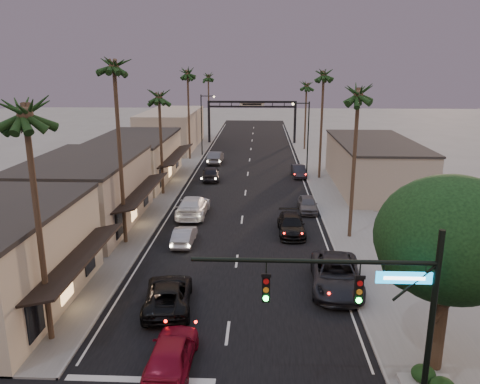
# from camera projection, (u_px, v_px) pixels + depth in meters

# --- Properties ---
(ground) EXTENTS (200.00, 200.00, 0.00)m
(ground) POSITION_uv_depth(u_px,v_px,m) (246.00, 186.00, 52.52)
(ground) COLOR slate
(ground) RESTS_ON ground
(road) EXTENTS (14.00, 120.00, 0.02)m
(road) POSITION_uv_depth(u_px,v_px,m) (248.00, 176.00, 57.34)
(road) COLOR black
(road) RESTS_ON ground
(sidewalk_left) EXTENTS (5.00, 92.00, 0.12)m
(sidewalk_left) POSITION_uv_depth(u_px,v_px,m) (180.00, 163.00, 64.48)
(sidewalk_left) COLOR slate
(sidewalk_left) RESTS_ON ground
(sidewalk_right) EXTENTS (5.00, 92.00, 0.12)m
(sidewalk_right) POSITION_uv_depth(u_px,v_px,m) (319.00, 164.00, 63.67)
(sidewalk_right) COLOR slate
(sidewalk_right) RESTS_ON ground
(storefront_mid) EXTENTS (8.00, 14.00, 5.50)m
(storefront_mid) POSITION_uv_depth(u_px,v_px,m) (85.00, 194.00, 38.86)
(storefront_mid) COLOR gray
(storefront_mid) RESTS_ON ground
(storefront_far) EXTENTS (8.00, 16.00, 5.00)m
(storefront_far) POSITION_uv_depth(u_px,v_px,m) (135.00, 160.00, 54.35)
(storefront_far) COLOR beige
(storefront_far) RESTS_ON ground
(storefront_dist) EXTENTS (8.00, 20.00, 6.00)m
(storefront_dist) POSITION_uv_depth(u_px,v_px,m) (172.00, 129.00, 76.40)
(storefront_dist) COLOR gray
(storefront_dist) RESTS_ON ground
(building_right) EXTENTS (8.00, 18.00, 5.00)m
(building_right) POSITION_uv_depth(u_px,v_px,m) (374.00, 165.00, 51.26)
(building_right) COLOR gray
(building_right) RESTS_ON ground
(traffic_signal) EXTENTS (8.51, 0.22, 7.80)m
(traffic_signal) POSITION_uv_depth(u_px,v_px,m) (378.00, 303.00, 16.23)
(traffic_signal) COLOR black
(traffic_signal) RESTS_ON ground
(corner_tree) EXTENTS (6.20, 6.20, 8.80)m
(corner_tree) POSITION_uv_depth(u_px,v_px,m) (453.00, 244.00, 19.16)
(corner_tree) COLOR #38281C
(corner_tree) RESTS_ON ground
(arch) EXTENTS (15.20, 0.40, 7.27)m
(arch) POSITION_uv_depth(u_px,v_px,m) (252.00, 111.00, 80.00)
(arch) COLOR black
(arch) RESTS_ON ground
(streetlight_right) EXTENTS (2.13, 0.30, 9.00)m
(streetlight_right) POSITION_uv_depth(u_px,v_px,m) (306.00, 133.00, 55.65)
(streetlight_right) COLOR black
(streetlight_right) RESTS_ON ground
(streetlight_left) EXTENTS (2.13, 0.30, 9.00)m
(streetlight_left) POSITION_uv_depth(u_px,v_px,m) (203.00, 120.00, 68.78)
(streetlight_left) COLOR black
(streetlight_left) RESTS_ON ground
(palm_la) EXTENTS (3.20, 3.20, 13.20)m
(palm_la) POSITION_uv_depth(u_px,v_px,m) (24.00, 104.00, 20.00)
(palm_la) COLOR #38281C
(palm_la) RESTS_ON ground
(palm_lb) EXTENTS (3.20, 3.20, 15.20)m
(palm_lb) POSITION_uv_depth(u_px,v_px,m) (114.00, 61.00, 32.03)
(palm_lb) COLOR #38281C
(palm_lb) RESTS_ON ground
(palm_lc) EXTENTS (3.20, 3.20, 12.20)m
(palm_lc) POSITION_uv_depth(u_px,v_px,m) (159.00, 93.00, 46.30)
(palm_lc) COLOR #38281C
(palm_lc) RESTS_ON ground
(palm_ld) EXTENTS (3.20, 3.20, 14.20)m
(palm_ld) POSITION_uv_depth(u_px,v_px,m) (187.00, 70.00, 64.11)
(palm_ld) COLOR #38281C
(palm_ld) RESTS_ON ground
(palm_ra) EXTENTS (3.20, 3.20, 13.20)m
(palm_ra) POSITION_uv_depth(u_px,v_px,m) (359.00, 89.00, 33.73)
(palm_ra) COLOR #38281C
(palm_ra) RESTS_ON ground
(palm_rb) EXTENTS (3.20, 3.20, 14.20)m
(palm_rb) POSITION_uv_depth(u_px,v_px,m) (324.00, 71.00, 52.76)
(palm_rb) COLOR #38281C
(palm_rb) RESTS_ON ground
(palm_rc) EXTENTS (3.20, 3.20, 12.20)m
(palm_rc) POSITION_uv_depth(u_px,v_px,m) (307.00, 83.00, 72.56)
(palm_rc) COLOR #38281C
(palm_rc) RESTS_ON ground
(palm_far) EXTENTS (3.20, 3.20, 13.20)m
(palm_far) POSITION_uv_depth(u_px,v_px,m) (208.00, 75.00, 86.53)
(palm_far) COLOR #38281C
(palm_far) RESTS_ON ground
(oncoming_red) EXTENTS (1.99, 4.80, 1.63)m
(oncoming_red) POSITION_uv_depth(u_px,v_px,m) (171.00, 353.00, 20.58)
(oncoming_red) COLOR maroon
(oncoming_red) RESTS_ON ground
(oncoming_pickup) EXTENTS (3.12, 5.71, 1.52)m
(oncoming_pickup) POSITION_uv_depth(u_px,v_px,m) (168.00, 294.00, 25.97)
(oncoming_pickup) COLOR black
(oncoming_pickup) RESTS_ON ground
(oncoming_silver) EXTENTS (1.46, 4.03, 1.32)m
(oncoming_silver) POSITION_uv_depth(u_px,v_px,m) (184.00, 236.00, 35.24)
(oncoming_silver) COLOR gray
(oncoming_silver) RESTS_ON ground
(oncoming_white) EXTENTS (2.65, 6.23, 1.79)m
(oncoming_white) POSITION_uv_depth(u_px,v_px,m) (193.00, 206.00, 41.85)
(oncoming_white) COLOR silver
(oncoming_white) RESTS_ON ground
(oncoming_dgrey) EXTENTS (2.44, 5.00, 1.64)m
(oncoming_dgrey) POSITION_uv_depth(u_px,v_px,m) (211.00, 173.00, 54.98)
(oncoming_dgrey) COLOR black
(oncoming_dgrey) RESTS_ON ground
(oncoming_grey_far) EXTENTS (1.97, 5.15, 1.68)m
(oncoming_grey_far) POSITION_uv_depth(u_px,v_px,m) (215.00, 157.00, 64.39)
(oncoming_grey_far) COLOR #49494E
(oncoming_grey_far) RESTS_ON ground
(curbside_near) EXTENTS (3.40, 6.53, 1.76)m
(curbside_near) POSITION_uv_depth(u_px,v_px,m) (336.00, 275.00, 28.12)
(curbside_near) COLOR black
(curbside_near) RESTS_ON ground
(curbside_black) EXTENTS (2.18, 5.11, 1.47)m
(curbside_black) POSITION_uv_depth(u_px,v_px,m) (291.00, 225.00, 37.37)
(curbside_black) COLOR black
(curbside_black) RESTS_ON ground
(curbside_grey) EXTENTS (1.70, 4.19, 1.42)m
(curbside_grey) POSITION_uv_depth(u_px,v_px,m) (308.00, 204.00, 43.11)
(curbside_grey) COLOR #4A4B4F
(curbside_grey) RESTS_ON ground
(curbside_far) EXTENTS (1.73, 4.39, 1.42)m
(curbside_far) POSITION_uv_depth(u_px,v_px,m) (299.00, 171.00, 56.57)
(curbside_far) COLOR black
(curbside_far) RESTS_ON ground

